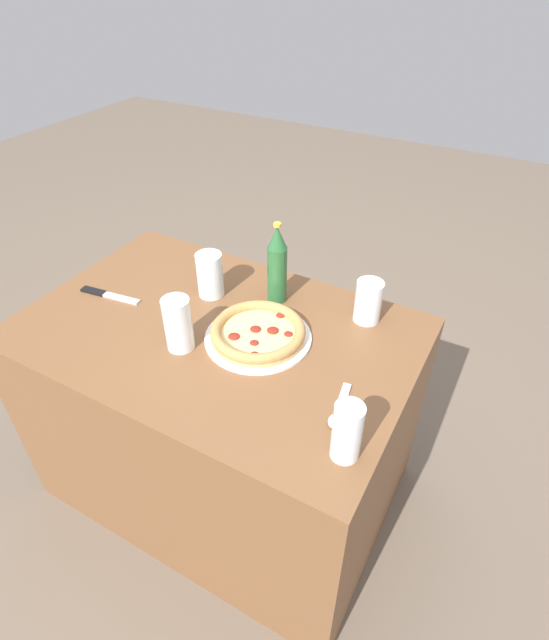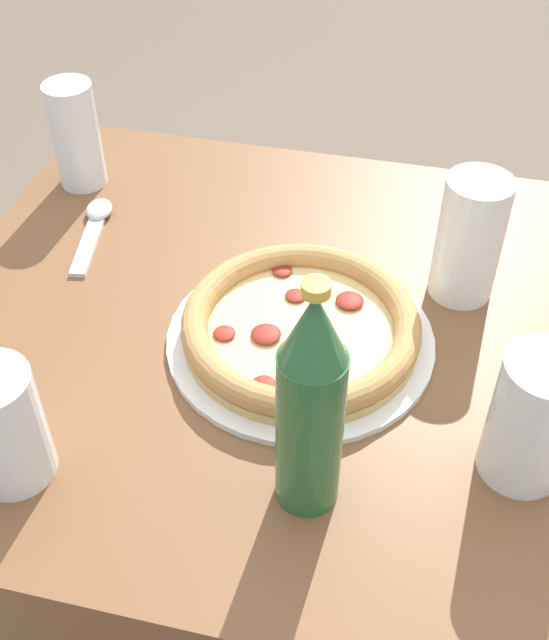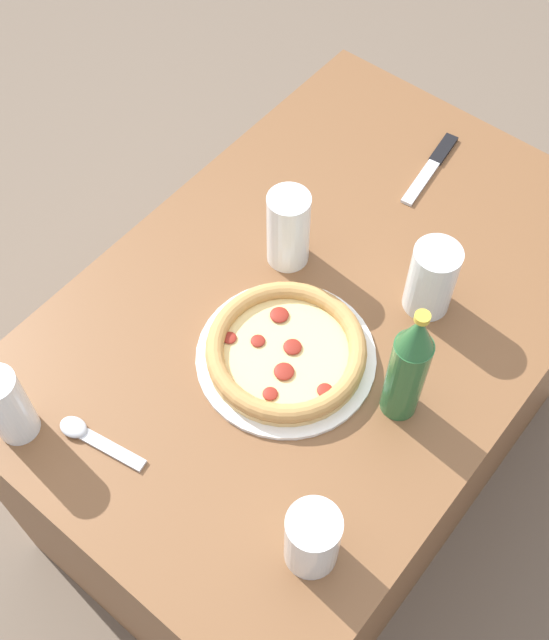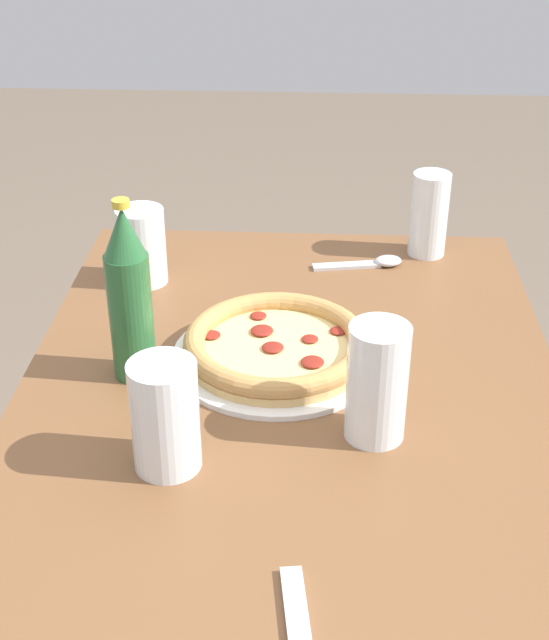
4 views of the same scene
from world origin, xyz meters
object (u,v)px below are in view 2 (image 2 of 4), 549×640
Objects in this scene: glass_mango_juice at (469,242)px; spoon at (95,222)px; glass_lemonade at (3,429)px; beer_bottle at (311,406)px; pizza_veggie at (301,329)px; glass_red_wine at (533,421)px; glass_orange_juice at (77,141)px.

glass_mango_juice reaches higher than spoon.
beer_bottle reaches higher than glass_lemonade.
beer_bottle reaches higher than pizza_veggie.
pizza_veggie is 0.21m from glass_mango_juice.
glass_orange_juice is (-0.59, 0.35, -0.00)m from glass_red_wine.
glass_mango_juice reaches higher than pizza_veggie.
pizza_veggie is at bearing -142.11° from glass_mango_juice.
glass_red_wine is 0.90× the size of spoon.
spoon is (0.05, -0.09, -0.06)m from glass_orange_juice.
glass_red_wine is at bearing 13.53° from glass_lemonade.
pizza_veggie is 2.03× the size of glass_orange_juice.
spoon is (-0.30, 0.15, -0.01)m from pizza_veggie.
glass_red_wine is 1.10× the size of glass_lemonade.
pizza_veggie is 0.22m from beer_bottle.
glass_red_wine is 0.47m from glass_lemonade.
glass_lemonade is at bearing -166.47° from glass_red_wine.
pizza_veggie is 1.93× the size of glass_mango_juice.
glass_mango_juice is 0.60× the size of beer_bottle.
glass_mango_juice is at bearing 106.14° from glass_red_wine.
beer_bottle is at bearing -76.55° from pizza_veggie.
glass_lemonade is 0.53m from glass_mango_juice.
glass_orange_juice is 0.95× the size of glass_mango_juice.
glass_mango_juice is 0.99× the size of spoon.
glass_red_wine is (0.23, -0.12, 0.05)m from pizza_veggie.
beer_bottle reaches higher than glass_mango_juice.
spoon is (-0.07, 0.37, -0.05)m from glass_lemonade.
glass_red_wine is 0.96× the size of glass_orange_juice.
glass_orange_juice is at bearing 105.46° from glass_lemonade.
spoon is at bearing 153.85° from glass_red_wine.
glass_lemonade is 0.49× the size of beer_bottle.
pizza_veggie is 2.12× the size of glass_red_wine.
spoon is (-0.34, 0.34, -0.11)m from beer_bottle.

